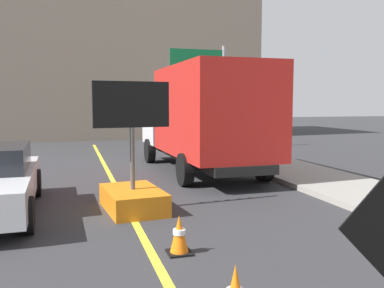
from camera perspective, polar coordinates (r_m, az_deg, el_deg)
The scene contains 6 objects.
lane_center_stripe at distance 5.53m, azimuth -3.35°, elevation -18.44°, with size 0.14×36.00×0.01m, color yellow.
arrow_board_trailer at distance 8.92m, azimuth -8.08°, elevation -5.92°, with size 1.60×1.91×2.70m.
box_truck at distance 13.46m, azimuth 1.49°, elevation 3.77°, with size 2.78×7.43×3.35m.
highway_guide_sign at distance 20.47m, azimuth 2.27°, elevation 8.91°, with size 2.79×0.18×5.00m.
far_building_block at distance 29.99m, azimuth -12.30°, elevation 11.10°, with size 19.76×9.15×10.34m, color gray.
traffic_cone_mid_lane at distance 6.41m, azimuth -1.75°, elevation -12.28°, with size 0.36×0.36×0.59m.
Camera 1 is at (-1.10, 1.07, 2.26)m, focal length 39.11 mm.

